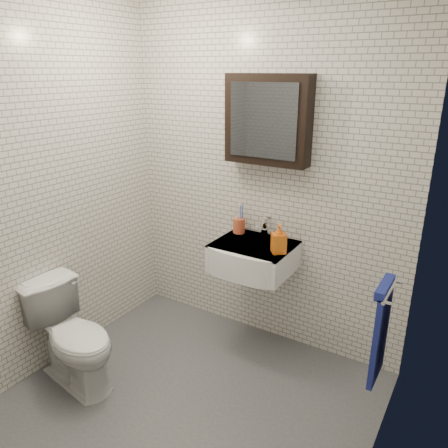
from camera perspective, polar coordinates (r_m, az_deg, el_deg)
name	(u,v)px	position (r m, az deg, el deg)	size (l,w,h in m)	color
ground	(188,402)	(3.04, -4.77, -22.20)	(2.20, 2.00, 0.01)	#4A4D51
room_shell	(180,181)	(2.33, -5.78, 5.62)	(2.22, 2.02, 2.51)	silver
washbasin	(251,257)	(3.13, 3.57, -4.38)	(0.55, 0.50, 0.20)	white
faucet	(264,228)	(3.23, 5.29, -0.55)	(0.06, 0.20, 0.15)	silver
mirror_cabinet	(268,120)	(3.05, 5.73, 13.37)	(0.60, 0.15, 0.60)	black
towel_rail	(381,328)	(2.53, 19.84, -12.66)	(0.09, 0.30, 0.58)	silver
toothbrush_cup	(239,225)	(3.30, 1.98, -0.09)	(0.12, 0.12, 0.25)	#C34F30
soap_bottle	(279,238)	(2.95, 7.18, -1.89)	(0.09, 0.09, 0.20)	orange
toilet	(73,336)	(3.15, -19.07, -13.71)	(0.39, 0.69, 0.70)	white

